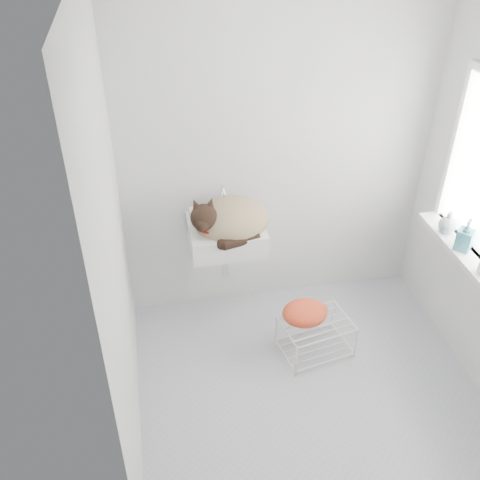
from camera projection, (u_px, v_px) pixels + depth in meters
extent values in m
cube|color=#A7ABAE|center=(308.00, 386.00, 3.62)|extent=(2.20, 2.00, 0.02)
cube|color=silver|center=(279.00, 149.00, 3.72)|extent=(2.20, 0.02, 2.50)
cube|color=silver|center=(114.00, 250.00, 2.74)|extent=(0.02, 2.00, 2.50)
cube|color=white|center=(461.00, 250.00, 3.47)|extent=(0.16, 0.88, 0.04)
cube|color=white|center=(226.00, 225.00, 3.68)|extent=(0.50, 0.44, 0.20)
ellipsoid|color=tan|center=(231.00, 221.00, 3.66)|extent=(0.49, 0.42, 0.25)
sphere|color=black|center=(204.00, 216.00, 3.50)|extent=(0.18, 0.18, 0.18)
torus|color=#B10A04|center=(208.00, 222.00, 3.53)|extent=(0.16, 0.16, 0.07)
cube|color=white|center=(315.00, 335.00, 3.80)|extent=(0.51, 0.40, 0.27)
ellipsoid|color=orange|center=(304.00, 317.00, 3.73)|extent=(0.33, 0.24, 0.13)
imported|color=teal|center=(462.00, 249.00, 3.44)|extent=(0.13, 0.13, 0.21)
imported|color=#A5B2BD|center=(446.00, 232.00, 3.61)|extent=(0.17, 0.17, 0.15)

